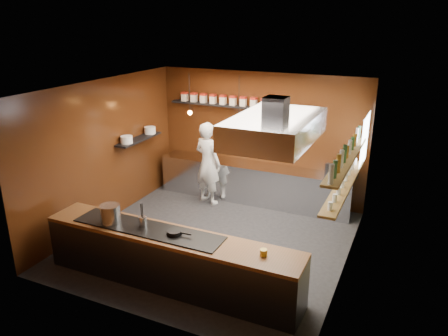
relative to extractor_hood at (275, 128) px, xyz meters
The scene contains 26 objects.
floor 2.85m from the extractor_hood, 162.90° to the left, with size 5.00×5.00×0.00m, color black.
back_wall 3.33m from the extractor_hood, 114.15° to the left, with size 5.00×5.00×0.00m, color #39160A.
left_wall 3.95m from the extractor_hood, behind, with size 5.00×5.00×0.00m, color #39160A.
right_wall 1.62m from the extractor_hood, 18.43° to the left, with size 5.00×5.00×0.00m, color brown.
ceiling 1.45m from the extractor_hood, 162.90° to the left, with size 5.00×5.00×0.00m, color silver.
window_pane 2.47m from the extractor_hood, 61.29° to the left, with size 1.00×1.00×0.00m, color white.
prep_counter 3.54m from the extractor_hood, 116.83° to the left, with size 4.60×0.65×0.90m, color silver.
pass_counter 2.70m from the extractor_hood, 137.38° to the right, with size 4.40×0.72×0.94m.
tin_shelf 3.54m from the extractor_hood, 128.56° to the left, with size 2.60×0.26×0.04m, color black.
plate_shelf 4.02m from the extractor_hood, 158.96° to the left, with size 0.30×1.40×0.04m, color black.
bottle_shelf_upper 1.38m from the extractor_hood, 33.94° to the left, with size 0.26×2.80×0.04m, color olive.
bottle_shelf_lower 1.64m from the extractor_hood, 33.94° to the left, with size 0.26×2.80×0.04m, color olive.
extractor_hood is the anchor object (origin of this frame).
pendant_left 3.44m from the extractor_hood, 142.13° to the left, with size 0.10×0.10×0.95m.
pendant_right 2.60m from the extractor_hood, 125.54° to the left, with size 0.10×0.10×0.95m.
storage_tins 3.44m from the extractor_hood, 126.60° to the left, with size 2.43×0.13×0.22m.
plate_stacks 3.99m from the extractor_hood, 158.96° to the left, with size 0.26×1.16×0.16m.
bottles 1.33m from the extractor_hood, 33.94° to the left, with size 0.06×2.66×0.24m.
wine_glasses 1.59m from the extractor_hood, 33.94° to the left, with size 0.07×2.37×0.13m.
stockpot_large 3.03m from the extractor_hood, 151.26° to the right, with size 0.33×0.33×0.32m, color #B1B4B9.
stockpot_small 3.04m from the extractor_hood, 151.81° to the right, with size 0.30×0.30×0.28m, color #B8BBBF.
utensil_crock 2.61m from the extractor_hood, 146.84° to the right, with size 0.14×0.14×0.17m, color silver.
frying_pan 2.28m from the extractor_hood, 134.85° to the right, with size 0.42×0.25×0.06m.
butter_jar 1.96m from the extractor_hood, 76.64° to the right, with size 0.11×0.11×0.10m, color gold.
espresso_machine 3.00m from the extractor_hood, 72.45° to the left, with size 0.40×0.38×0.40m, color black.
chef 3.41m from the extractor_hood, 137.36° to the left, with size 0.71×0.46×1.94m, color white.
Camera 1 is at (3.36, -6.84, 4.19)m, focal length 35.00 mm.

